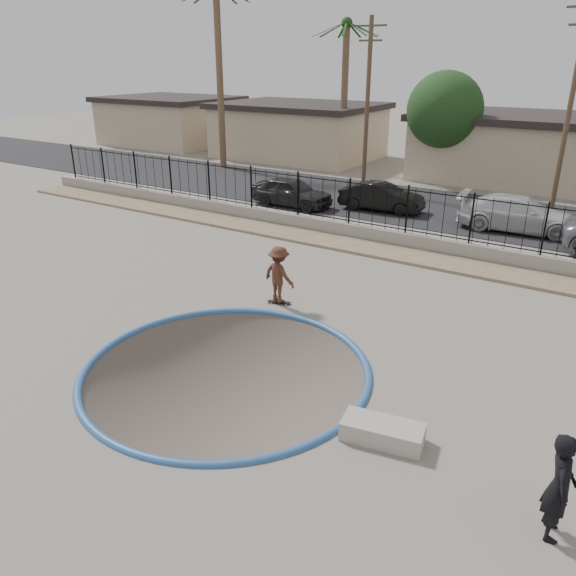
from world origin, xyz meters
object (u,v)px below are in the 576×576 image
at_px(car_b, 382,197).
at_px(car_c, 519,214).
at_px(car_a, 292,192).
at_px(skateboard, 279,302).
at_px(videographer, 560,487).
at_px(skater, 279,277).
at_px(concrete_ledge, 382,432).

bearing_deg(car_b, car_c, -95.44).
bearing_deg(car_a, skateboard, -148.66).
xyz_separation_m(skateboard, videographer, (8.59, -5.14, 0.88)).
bearing_deg(skater, car_a, -49.06).
relative_size(videographer, car_a, 0.45).
bearing_deg(skater, skateboard, 114.39).
distance_m(skater, car_b, 12.16).
distance_m(skateboard, car_a, 12.10).
relative_size(concrete_ledge, car_a, 0.38).
xyz_separation_m(videographer, car_b, (-10.57, 17.14, -0.23)).
bearing_deg(videographer, skateboard, 46.99).
relative_size(skater, car_c, 0.34).
xyz_separation_m(skater, car_b, (-1.98, 12.00, -0.16)).
bearing_deg(concrete_ledge, skater, 140.59).
height_order(skater, concrete_ledge, skater).
distance_m(concrete_ledge, car_c, 16.47).
bearing_deg(car_b, videographer, -153.78).
distance_m(car_a, car_b, 4.47).
bearing_deg(skater, car_c, -99.85).
bearing_deg(skater, videographer, 159.45).
height_order(skateboard, car_b, car_b).
bearing_deg(videographer, concrete_ledge, 65.33).
distance_m(skateboard, videographer, 10.06).
bearing_deg(car_a, car_b, -68.26).
relative_size(car_a, car_b, 1.03).
xyz_separation_m(videographer, car_c, (-4.18, 17.14, -0.16)).
relative_size(skater, car_a, 0.41).
xyz_separation_m(concrete_ledge, car_c, (-0.98, 16.43, 0.58)).
height_order(car_b, car_c, car_c).
relative_size(car_b, car_c, 0.80).
bearing_deg(skateboard, car_a, 101.93).
xyz_separation_m(skater, car_a, (-6.15, 10.40, -0.12)).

